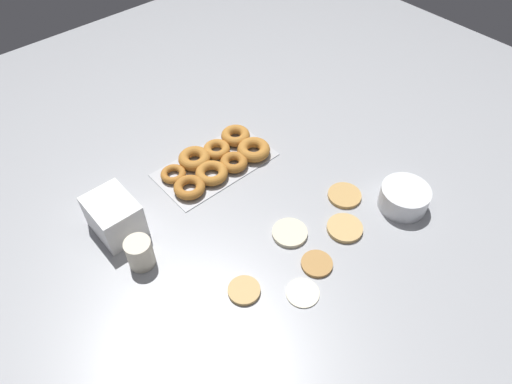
# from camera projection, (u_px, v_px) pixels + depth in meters

# --- Properties ---
(ground_plane) EXTENTS (3.00, 3.00, 0.00)m
(ground_plane) POSITION_uv_depth(u_px,v_px,m) (275.00, 216.00, 1.42)
(ground_plane) COLOR #9EA0A5
(pancake_0) EXTENTS (0.09, 0.09, 0.01)m
(pancake_0) POSITION_uv_depth(u_px,v_px,m) (303.00, 292.00, 1.23)
(pancake_0) COLOR silver
(pancake_0) RESTS_ON ground_plane
(pancake_1) EXTENTS (0.11, 0.11, 0.01)m
(pancake_1) POSITION_uv_depth(u_px,v_px,m) (290.00, 233.00, 1.37)
(pancake_1) COLOR beige
(pancake_1) RESTS_ON ground_plane
(pancake_2) EXTENTS (0.11, 0.11, 0.01)m
(pancake_2) POSITION_uv_depth(u_px,v_px,m) (344.00, 195.00, 1.47)
(pancake_2) COLOR tan
(pancake_2) RESTS_ON ground_plane
(pancake_3) EXTENTS (0.11, 0.11, 0.01)m
(pancake_3) POSITION_uv_depth(u_px,v_px,m) (345.00, 228.00, 1.38)
(pancake_3) COLOR tan
(pancake_3) RESTS_ON ground_plane
(pancake_4) EXTENTS (0.09, 0.09, 0.01)m
(pancake_4) POSITION_uv_depth(u_px,v_px,m) (244.00, 290.00, 1.24)
(pancake_4) COLOR tan
(pancake_4) RESTS_ON ground_plane
(pancake_5) EXTENTS (0.09, 0.09, 0.01)m
(pancake_5) POSITION_uv_depth(u_px,v_px,m) (317.00, 264.00, 1.29)
(pancake_5) COLOR #B27F42
(pancake_5) RESTS_ON ground_plane
(donut_tray) EXTENTS (0.40, 0.22, 0.04)m
(donut_tray) POSITION_uv_depth(u_px,v_px,m) (217.00, 160.00, 1.56)
(donut_tray) COLOR #ADAFB5
(donut_tray) RESTS_ON ground_plane
(batter_bowl) EXTENTS (0.15, 0.15, 0.07)m
(batter_bowl) POSITION_uv_depth(u_px,v_px,m) (404.00, 198.00, 1.42)
(batter_bowl) COLOR white
(batter_bowl) RESTS_ON ground_plane
(container_stack) EXTENTS (0.12, 0.16, 0.12)m
(container_stack) POSITION_uv_depth(u_px,v_px,m) (114.00, 216.00, 1.34)
(container_stack) COLOR white
(container_stack) RESTS_ON ground_plane
(paper_cup) EXTENTS (0.08, 0.08, 0.09)m
(paper_cup) POSITION_uv_depth(u_px,v_px,m) (140.00, 253.00, 1.27)
(paper_cup) COLOR beige
(paper_cup) RESTS_ON ground_plane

